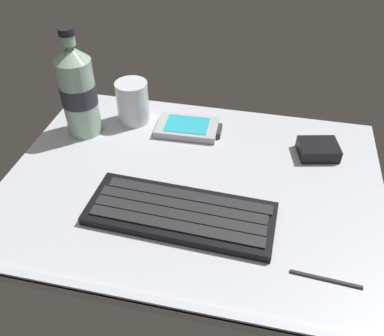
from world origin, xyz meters
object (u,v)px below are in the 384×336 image
at_px(juice_cup, 133,104).
at_px(charger_block, 318,149).
at_px(keyboard, 183,214).
at_px(water_bottle, 78,90).
at_px(stylus_pen, 326,278).
at_px(handheld_device, 188,128).

xyz_separation_m(juice_cup, charger_block, (0.37, -0.04, -0.03)).
xyz_separation_m(keyboard, juice_cup, (-0.16, 0.24, 0.03)).
xyz_separation_m(water_bottle, stylus_pen, (0.46, -0.26, -0.09)).
height_order(keyboard, stylus_pen, keyboard).
bearing_deg(keyboard, stylus_pen, -18.29).
height_order(water_bottle, charger_block, water_bottle).
bearing_deg(keyboard, water_bottle, 142.45).
bearing_deg(handheld_device, stylus_pen, -49.36).
xyz_separation_m(charger_block, stylus_pen, (0.01, -0.28, -0.01)).
bearing_deg(stylus_pen, water_bottle, 154.26).
relative_size(charger_block, stylus_pen, 0.74).
bearing_deg(keyboard, handheld_device, 100.93).
relative_size(juice_cup, charger_block, 1.21).
distance_m(keyboard, stylus_pen, 0.22).
bearing_deg(stylus_pen, keyboard, 165.40).
xyz_separation_m(keyboard, handheld_device, (-0.04, 0.23, -0.00)).
bearing_deg(juice_cup, stylus_pen, -40.04).
bearing_deg(stylus_pen, handheld_device, 134.32).
height_order(keyboard, juice_cup, juice_cup).
distance_m(keyboard, charger_block, 0.29).
xyz_separation_m(keyboard, water_bottle, (-0.24, 0.19, 0.08)).
distance_m(handheld_device, stylus_pen, 0.40).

